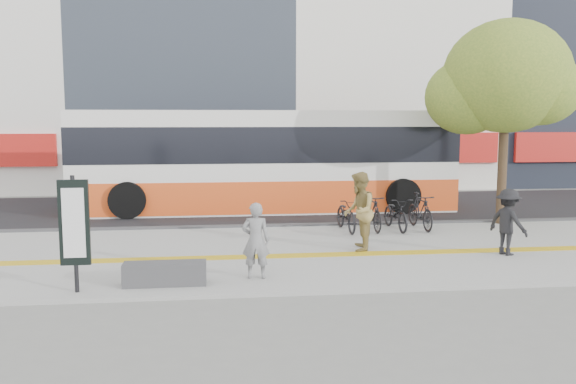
{
  "coord_description": "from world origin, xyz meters",
  "views": [
    {
      "loc": [
        -1.56,
        -12.8,
        3.29
      ],
      "look_at": [
        0.21,
        2.0,
        1.49
      ],
      "focal_mm": 37.32,
      "sensor_mm": 36.0,
      "label": 1
    }
  ],
  "objects": [
    {
      "name": "bicycle_row",
      "position": [
        3.23,
        4.0,
        0.59
      ],
      "size": [
        2.89,
        1.87,
        1.07
      ],
      "color": "black",
      "rests_on": "sidewalk"
    },
    {
      "name": "curb",
      "position": [
        0.0,
        5.0,
        0.07
      ],
      "size": [
        40.0,
        0.25,
        0.14
      ],
      "primitive_type": "cube",
      "color": "#3D3D40",
      "rests_on": "ground"
    },
    {
      "name": "sidewalk",
      "position": [
        0.0,
        1.5,
        0.04
      ],
      "size": [
        40.0,
        7.0,
        0.08
      ],
      "primitive_type": "cube",
      "color": "gray",
      "rests_on": "ground"
    },
    {
      "name": "pedestrian_dark",
      "position": [
        5.31,
        0.52,
        0.87
      ],
      "size": [
        0.98,
        1.18,
        1.58
      ],
      "primitive_type": "imported",
      "rotation": [
        0.0,
        0.0,
        2.03
      ],
      "color": "black",
      "rests_on": "sidewalk"
    },
    {
      "name": "signboard",
      "position": [
        -4.2,
        -1.51,
        1.37
      ],
      "size": [
        0.55,
        0.1,
        2.2
      ],
      "color": "black",
      "rests_on": "sidewalk"
    },
    {
      "name": "pedestrian_tan",
      "position": [
        1.89,
        1.42,
        1.05
      ],
      "size": [
        0.95,
        1.1,
        1.95
      ],
      "primitive_type": "imported",
      "rotation": [
        0.0,
        0.0,
        -1.82
      ],
      "color": "olive",
      "rests_on": "sidewalk"
    },
    {
      "name": "ground",
      "position": [
        0.0,
        0.0,
        0.0
      ],
      "size": [
        120.0,
        120.0,
        0.0
      ],
      "primitive_type": "plane",
      "color": "gray",
      "rests_on": "ground"
    },
    {
      "name": "street",
      "position": [
        0.0,
        9.0,
        0.03
      ],
      "size": [
        40.0,
        8.0,
        0.06
      ],
      "primitive_type": "cube",
      "color": "black",
      "rests_on": "ground"
    },
    {
      "name": "seated_woman",
      "position": [
        -0.8,
        -0.89,
        0.86
      ],
      "size": [
        0.61,
        0.45,
        1.56
      ],
      "primitive_type": "imported",
      "rotation": [
        0.0,
        0.0,
        3.01
      ],
      "color": "black",
      "rests_on": "sidewalk"
    },
    {
      "name": "tactile_strip",
      "position": [
        0.0,
        1.0,
        0.09
      ],
      "size": [
        40.0,
        0.45,
        0.01
      ],
      "primitive_type": "cube",
      "color": "gold",
      "rests_on": "sidewalk"
    },
    {
      "name": "bench",
      "position": [
        -2.6,
        -1.2,
        0.3
      ],
      "size": [
        1.6,
        0.45,
        0.45
      ],
      "primitive_type": "cube",
      "color": "#3D3D40",
      "rests_on": "sidewalk"
    },
    {
      "name": "street_tree",
      "position": [
        7.18,
        4.82,
        4.51
      ],
      "size": [
        4.4,
        3.8,
        6.31
      ],
      "color": "#362718",
      "rests_on": "sidewalk"
    },
    {
      "name": "bus",
      "position": [
        0.16,
        8.5,
        1.73
      ],
      "size": [
        13.32,
        3.16,
        3.55
      ],
      "color": "silver",
      "rests_on": "street"
    }
  ]
}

